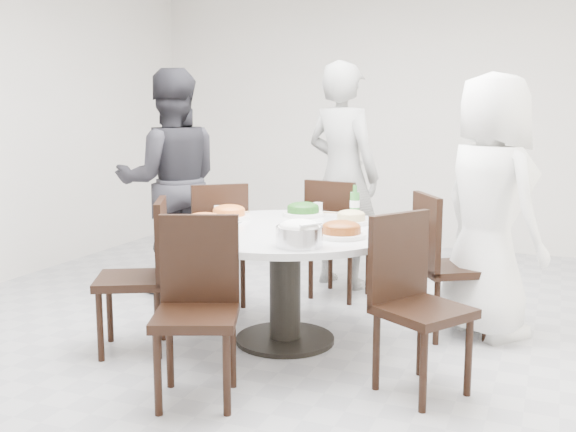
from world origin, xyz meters
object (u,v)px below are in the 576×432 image
at_px(soup_bowl, 214,231).
at_px(dining_table, 285,285).
at_px(chair_nw, 215,243).
at_px(chair_ne, 452,265).
at_px(rice_bowl, 299,236).
at_px(chair_n, 340,238).
at_px(chair_s, 196,312).
at_px(beverage_bottle, 355,202).
at_px(chair_se, 423,307).
at_px(diner_middle, 342,176).
at_px(chair_sw, 131,276).
at_px(diner_left, 171,182).
at_px(diner_right, 490,207).

bearing_deg(soup_bowl, dining_table, 59.21).
bearing_deg(dining_table, chair_nw, 144.32).
height_order(chair_ne, soup_bowl, chair_ne).
xyz_separation_m(chair_ne, rice_bowl, (-0.69, -1.03, 0.33)).
height_order(chair_n, chair_nw, same).
relative_size(rice_bowl, soup_bowl, 1.01).
relative_size(chair_nw, soup_bowl, 3.68).
distance_m(chair_n, chair_s, 2.12).
xyz_separation_m(chair_n, beverage_bottle, (0.29, -0.59, 0.39)).
bearing_deg(chair_se, diner_middle, 61.00).
distance_m(chair_ne, chair_se, 1.00).
bearing_deg(soup_bowl, rice_bowl, -3.91).
xyz_separation_m(dining_table, chair_sw, (-0.82, -0.50, 0.10)).
distance_m(chair_ne, diner_left, 2.35).
relative_size(dining_table, diner_left, 0.83).
bearing_deg(chair_ne, rice_bowl, 114.25).
relative_size(dining_table, chair_sw, 1.58).
bearing_deg(chair_sw, beverage_bottle, 105.45).
bearing_deg(dining_table, chair_s, -95.04).
xyz_separation_m(chair_ne, soup_bowl, (-1.24, -0.99, 0.31)).
distance_m(diner_right, diner_middle, 1.52).
height_order(chair_s, diner_left, diner_left).
relative_size(diner_left, soup_bowl, 7.01).
relative_size(chair_ne, chair_se, 1.00).
xyz_separation_m(chair_se, soup_bowl, (-1.24, 0.01, 0.31)).
xyz_separation_m(chair_nw, diner_left, (-0.51, 0.20, 0.43)).
bearing_deg(beverage_bottle, chair_sw, -137.22).
height_order(chair_nw, soup_bowl, chair_nw).
bearing_deg(dining_table, diner_middle, 93.42).
bearing_deg(chair_nw, dining_table, 104.29).
bearing_deg(chair_s, dining_table, 63.04).
distance_m(diner_left, soup_bowl, 1.63).
distance_m(chair_n, diner_middle, 0.59).
bearing_deg(chair_ne, diner_right, -96.12).
bearing_deg(beverage_bottle, rice_bowl, -90.81).
height_order(chair_se, diner_right, diner_right).
bearing_deg(diner_left, diner_right, 141.56).
xyz_separation_m(chair_n, diner_left, (-1.33, -0.34, 0.43)).
bearing_deg(diner_middle, chair_s, 109.00).
bearing_deg(soup_bowl, diner_left, 130.55).
bearing_deg(diner_left, chair_se, 116.35).
bearing_deg(rice_bowl, chair_n, 99.66).
distance_m(chair_s, soup_bowl, 0.65).
xyz_separation_m(soup_bowl, beverage_bottle, (0.56, 0.99, 0.07)).
relative_size(chair_sw, diner_middle, 0.51).
xyz_separation_m(chair_nw, chair_se, (1.79, -1.04, 0.00)).
height_order(chair_n, chair_sw, same).
distance_m(chair_s, beverage_bottle, 1.62).
distance_m(chair_se, diner_left, 2.64).
distance_m(chair_sw, diner_right, 2.34).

